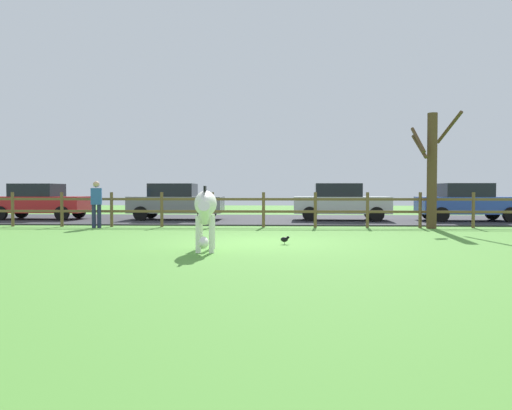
{
  "coord_description": "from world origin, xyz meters",
  "views": [
    {
      "loc": [
        0.52,
        -12.32,
        1.32
      ],
      "look_at": [
        -0.09,
        1.05,
        0.92
      ],
      "focal_mm": 34.18,
      "sensor_mm": 36.0,
      "label": 1
    }
  ],
  "objects_px": {
    "crow_on_grass": "(285,239)",
    "parked_car_grey": "(176,201)",
    "bare_tree": "(432,167)",
    "parked_car_blue": "(467,202)",
    "zebra": "(205,209)",
    "visitor_near_fence": "(96,202)",
    "parked_car_silver": "(340,202)",
    "parked_car_red": "(40,201)"
  },
  "relations": [
    {
      "from": "bare_tree",
      "to": "visitor_near_fence",
      "type": "height_order",
      "value": "bare_tree"
    },
    {
      "from": "bare_tree",
      "to": "parked_car_silver",
      "type": "distance_m",
      "value": 4.75
    },
    {
      "from": "parked_car_red",
      "to": "visitor_near_fence",
      "type": "height_order",
      "value": "visitor_near_fence"
    },
    {
      "from": "zebra",
      "to": "visitor_near_fence",
      "type": "bearing_deg",
      "value": 127.2
    },
    {
      "from": "crow_on_grass",
      "to": "parked_car_blue",
      "type": "bearing_deg",
      "value": 48.58
    },
    {
      "from": "bare_tree",
      "to": "visitor_near_fence",
      "type": "distance_m",
      "value": 11.73
    },
    {
      "from": "parked_car_silver",
      "to": "parked_car_blue",
      "type": "bearing_deg",
      "value": -2.46
    },
    {
      "from": "zebra",
      "to": "visitor_near_fence",
      "type": "distance_m",
      "value": 7.94
    },
    {
      "from": "zebra",
      "to": "crow_on_grass",
      "type": "relative_size",
      "value": 9.0
    },
    {
      "from": "parked_car_grey",
      "to": "parked_car_blue",
      "type": "xyz_separation_m",
      "value": [
        12.29,
        -0.38,
        0.0
      ]
    },
    {
      "from": "zebra",
      "to": "parked_car_red",
      "type": "xyz_separation_m",
      "value": [
        -8.92,
        10.5,
        -0.08
      ]
    },
    {
      "from": "parked_car_grey",
      "to": "visitor_near_fence",
      "type": "distance_m",
      "value": 4.59
    },
    {
      "from": "zebra",
      "to": "parked_car_red",
      "type": "height_order",
      "value": "parked_car_red"
    },
    {
      "from": "crow_on_grass",
      "to": "visitor_near_fence",
      "type": "relative_size",
      "value": 0.13
    },
    {
      "from": "bare_tree",
      "to": "parked_car_red",
      "type": "bearing_deg",
      "value": 166.13
    },
    {
      "from": "zebra",
      "to": "crow_on_grass",
      "type": "distance_m",
      "value": 2.38
    },
    {
      "from": "bare_tree",
      "to": "parked_car_grey",
      "type": "distance_m",
      "value": 10.57
    },
    {
      "from": "zebra",
      "to": "parked_car_blue",
      "type": "relative_size",
      "value": 0.48
    },
    {
      "from": "bare_tree",
      "to": "parked_car_silver",
      "type": "relative_size",
      "value": 0.98
    },
    {
      "from": "parked_car_grey",
      "to": "parked_car_silver",
      "type": "xyz_separation_m",
      "value": [
        7.09,
        -0.15,
        0.0
      ]
    },
    {
      "from": "crow_on_grass",
      "to": "visitor_near_fence",
      "type": "xyz_separation_m",
      "value": [
        -6.54,
        4.91,
        0.78
      ]
    },
    {
      "from": "crow_on_grass",
      "to": "parked_car_grey",
      "type": "relative_size",
      "value": 0.05
    },
    {
      "from": "visitor_near_fence",
      "to": "zebra",
      "type": "bearing_deg",
      "value": -52.8
    },
    {
      "from": "parked_car_grey",
      "to": "parked_car_blue",
      "type": "bearing_deg",
      "value": -1.76
    },
    {
      "from": "bare_tree",
      "to": "parked_car_blue",
      "type": "bearing_deg",
      "value": 53.99
    },
    {
      "from": "parked_car_silver",
      "to": "visitor_near_fence",
      "type": "xyz_separation_m",
      "value": [
        -9.02,
        -4.02,
        0.06
      ]
    },
    {
      "from": "parked_car_grey",
      "to": "parked_car_red",
      "type": "relative_size",
      "value": 1.0
    },
    {
      "from": "crow_on_grass",
      "to": "visitor_near_fence",
      "type": "bearing_deg",
      "value": 143.07
    },
    {
      "from": "parked_car_silver",
      "to": "parked_car_red",
      "type": "relative_size",
      "value": 1.01
    },
    {
      "from": "zebra",
      "to": "parked_car_silver",
      "type": "distance_m",
      "value": 11.17
    },
    {
      "from": "parked_car_grey",
      "to": "parked_car_red",
      "type": "bearing_deg",
      "value": 179.92
    },
    {
      "from": "bare_tree",
      "to": "parked_car_red",
      "type": "relative_size",
      "value": 0.99
    },
    {
      "from": "zebra",
      "to": "bare_tree",
      "type": "bearing_deg",
      "value": 43.9
    },
    {
      "from": "crow_on_grass",
      "to": "parked_car_grey",
      "type": "distance_m",
      "value": 10.21
    },
    {
      "from": "parked_car_blue",
      "to": "visitor_near_fence",
      "type": "xyz_separation_m",
      "value": [
        -14.22,
        -3.79,
        0.06
      ]
    },
    {
      "from": "parked_car_grey",
      "to": "parked_car_red",
      "type": "height_order",
      "value": "same"
    },
    {
      "from": "parked_car_grey",
      "to": "crow_on_grass",
      "type": "bearing_deg",
      "value": -63.09
    },
    {
      "from": "parked_car_silver",
      "to": "parked_car_red",
      "type": "bearing_deg",
      "value": 179.29
    },
    {
      "from": "parked_car_silver",
      "to": "parked_car_blue",
      "type": "relative_size",
      "value": 1.01
    },
    {
      "from": "parked_car_red",
      "to": "crow_on_grass",
      "type": "bearing_deg",
      "value": -40.48
    },
    {
      "from": "parked_car_silver",
      "to": "parked_car_grey",
      "type": "bearing_deg",
      "value": 178.75
    },
    {
      "from": "parked_car_blue",
      "to": "visitor_near_fence",
      "type": "height_order",
      "value": "visitor_near_fence"
    }
  ]
}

